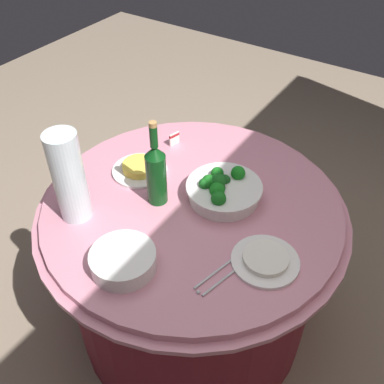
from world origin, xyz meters
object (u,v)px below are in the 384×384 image
(broccoli_bowl, at_px, (223,190))
(label_placard_front, at_px, (174,138))
(wine_bottle, at_px, (156,173))
(serving_tongs, at_px, (215,279))
(decorative_fruit_vase, at_px, (69,179))
(food_plate_rice, at_px, (265,260))
(plate_stack, at_px, (123,260))
(food_plate_fried_egg, at_px, (140,169))

(broccoli_bowl, bearing_deg, label_placard_front, -118.04)
(wine_bottle, height_order, serving_tongs, wine_bottle)
(decorative_fruit_vase, relative_size, food_plate_rice, 1.55)
(broccoli_bowl, height_order, plate_stack, broccoli_bowl)
(broccoli_bowl, relative_size, serving_tongs, 1.68)
(decorative_fruit_vase, bearing_deg, broccoli_bowl, 132.65)
(label_placard_front, bearing_deg, broccoli_bowl, 61.96)
(broccoli_bowl, xyz_separation_m, serving_tongs, (0.34, 0.17, -0.04))
(broccoli_bowl, distance_m, food_plate_rice, 0.33)
(food_plate_rice, bearing_deg, broccoli_bowl, -125.06)
(wine_bottle, xyz_separation_m, food_plate_rice, (0.05, 0.46, -0.12))
(plate_stack, xyz_separation_m, serving_tongs, (-0.12, 0.27, -0.03))
(broccoli_bowl, relative_size, decorative_fruit_vase, 0.82)
(food_plate_rice, bearing_deg, wine_bottle, -96.10)
(broccoli_bowl, bearing_deg, wine_bottle, -54.48)
(wine_bottle, xyz_separation_m, serving_tongs, (0.20, 0.37, -0.12))
(decorative_fruit_vase, xyz_separation_m, food_plate_fried_egg, (-0.31, 0.03, -0.15))
(serving_tongs, distance_m, label_placard_front, 0.74)
(serving_tongs, distance_m, food_plate_rice, 0.18)
(decorative_fruit_vase, bearing_deg, wine_bottle, 138.48)
(serving_tongs, xyz_separation_m, label_placard_front, (-0.52, -0.52, 0.03))
(broccoli_bowl, distance_m, label_placard_front, 0.40)
(plate_stack, height_order, food_plate_fried_egg, plate_stack)
(plate_stack, xyz_separation_m, decorative_fruit_vase, (-0.09, -0.29, 0.13))
(decorative_fruit_vase, relative_size, serving_tongs, 2.04)
(decorative_fruit_vase, relative_size, label_placard_front, 6.18)
(broccoli_bowl, bearing_deg, decorative_fruit_vase, -47.35)
(plate_stack, height_order, food_plate_rice, plate_stack)
(decorative_fruit_vase, xyz_separation_m, food_plate_rice, (-0.17, 0.66, -0.15))
(decorative_fruit_vase, bearing_deg, food_plate_fried_egg, 173.72)
(serving_tongs, bearing_deg, food_plate_rice, 146.53)
(food_plate_rice, xyz_separation_m, label_placard_front, (-0.38, -0.62, 0.02))
(broccoli_bowl, relative_size, wine_bottle, 0.83)
(decorative_fruit_vase, bearing_deg, serving_tongs, 92.38)
(wine_bottle, relative_size, food_plate_rice, 1.53)
(serving_tongs, relative_size, food_plate_fried_egg, 0.76)
(broccoli_bowl, relative_size, label_placard_front, 5.09)
(food_plate_rice, height_order, food_plate_fried_egg, food_plate_fried_egg)
(serving_tongs, relative_size, food_plate_rice, 0.76)
(plate_stack, xyz_separation_m, wine_bottle, (-0.31, -0.10, 0.10))
(plate_stack, relative_size, label_placard_front, 3.82)
(food_plate_rice, bearing_deg, label_placard_front, -121.22)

